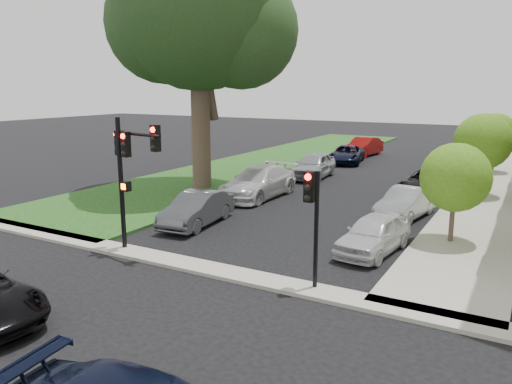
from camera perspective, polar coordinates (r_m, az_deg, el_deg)
The scene contains 19 objects.
ground at distance 14.59m, azimuth -9.88°, elevation -11.31°, with size 140.00×140.00×0.00m, color black.
grass_strip at distance 38.96m, azimuth 2.20°, elevation 3.63°, with size 8.00×44.00×0.12m, color #153509.
sidewalk_right at distance 34.80m, azimuth 25.93°, elevation 1.41°, with size 3.50×44.00×0.12m, color #A8A38E.
sidewalk_cross at distance 16.04m, azimuth -5.33°, elevation -8.75°, with size 60.00×1.00×0.12m, color #A8A38E.
eucalyptus at distance 28.36m, azimuth -6.75°, elevation 20.51°, with size 10.30×9.34×14.59m.
small_tree_a at distance 19.39m, azimuth 21.83°, elevation 1.54°, with size 2.51×2.51×3.76m.
small_tree_b at distance 28.43m, azimuth 24.49°, elevation 5.25°, with size 2.92×2.92×4.38m.
small_tree_c at distance 36.81m, azimuth 25.70°, elevation 6.05°, with size 2.67×2.67×4.00m.
traffic_signal_main at distance 17.55m, azimuth -14.37°, elevation 3.49°, with size 2.31×0.62×4.71m.
traffic_signal_secondary at distance 13.93m, azimuth 6.49°, elevation -1.83°, with size 0.43×0.35×3.47m.
car_parked_0 at distance 17.96m, azimuth 13.28°, elevation -4.69°, with size 1.59×3.95×1.34m, color silver.
car_parked_1 at distance 22.98m, azimuth 16.74°, elevation -1.23°, with size 1.42×4.07×1.34m, color #999BA0.
car_parked_2 at distance 28.06m, azimuth 18.99°, elevation 0.97°, with size 2.25×4.88×1.36m, color black.
car_parked_3 at distance 36.14m, azimuth 21.57°, elevation 3.15°, with size 1.64×4.07×1.39m, color maroon.
car_parked_5 at distance 21.03m, azimuth -6.78°, elevation -1.93°, with size 1.48×4.23×1.39m, color #3F4247.
car_parked_6 at distance 26.09m, azimuth 0.31°, elevation 1.13°, with size 2.26×5.56×1.61m, color silver.
car_parked_7 at distance 31.90m, azimuth 6.58°, elevation 3.05°, with size 1.90×4.73×1.61m, color #999BA0.
car_parked_8 at distance 38.51m, azimuth 10.33°, elevation 4.26°, with size 2.22×4.82×1.34m, color black.
car_parked_9 at distance 42.79m, azimuth 12.19°, elevation 5.09°, with size 1.64×4.71×1.55m, color maroon.
Camera 1 is at (8.62, -10.29, 5.73)m, focal length 35.00 mm.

